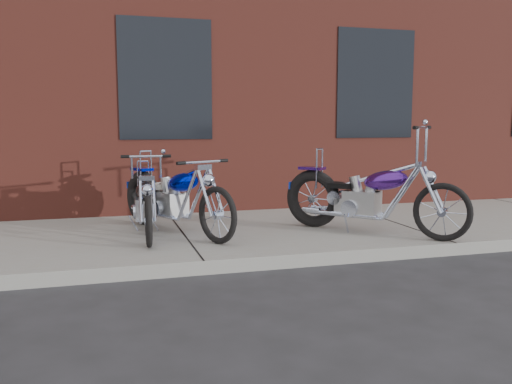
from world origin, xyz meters
name	(u,v)px	position (x,y,z in m)	size (l,w,h in m)	color
ground	(204,275)	(0.00, 0.00, 0.00)	(120.00, 120.00, 0.00)	#29292B
sidewalk	(183,238)	(0.00, 1.50, 0.07)	(22.00, 3.00, 0.15)	gray
building_brick	(139,17)	(0.00, 8.00, 4.00)	(22.00, 10.00, 8.00)	brown
chopper_purple	(369,199)	(2.28, 0.82, 0.59)	(1.72, 1.88, 1.37)	black
chopper_blue	(174,200)	(-0.09, 1.53, 0.57)	(1.15, 2.15, 1.02)	black
chopper_third	(146,205)	(-0.45, 1.55, 0.52)	(0.50, 2.04, 1.03)	black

